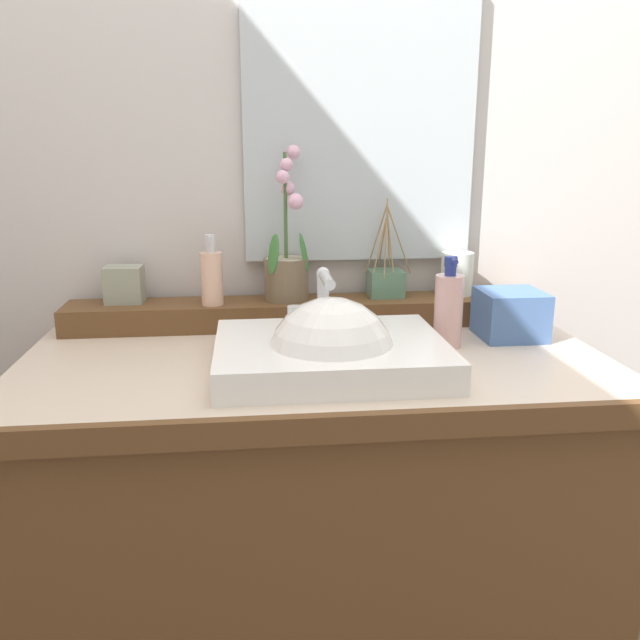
% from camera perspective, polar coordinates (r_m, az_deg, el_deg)
% --- Properties ---
extents(wall_back, '(2.83, 0.20, 2.58)m').
position_cam_1_polar(wall_back, '(1.62, -2.06, 15.16)').
color(wall_back, silver).
rests_on(wall_back, ground).
extents(vanity_cabinet, '(1.13, 0.62, 0.89)m').
position_cam_1_polar(vanity_cabinet, '(1.47, -0.46, -19.77)').
color(vanity_cabinet, brown).
rests_on(vanity_cabinet, ground).
extents(back_ledge, '(1.06, 0.13, 0.06)m').
position_cam_1_polar(back_ledge, '(1.48, -1.40, 0.69)').
color(back_ledge, brown).
rests_on(back_ledge, vanity_cabinet).
extents(sink_basin, '(0.41, 0.33, 0.26)m').
position_cam_1_polar(sink_basin, '(1.18, 0.97, -3.36)').
color(sink_basin, white).
rests_on(sink_basin, vanity_cabinet).
extents(potted_plant, '(0.11, 0.10, 0.34)m').
position_cam_1_polar(potted_plant, '(1.46, -2.90, 4.88)').
color(potted_plant, brown).
rests_on(potted_plant, back_ledge).
extents(soap_dispenser, '(0.05, 0.05, 0.15)m').
position_cam_1_polar(soap_dispenser, '(1.43, -9.49, 3.79)').
color(soap_dispenser, beige).
rests_on(soap_dispenser, back_ledge).
extents(tumbler_cup, '(0.07, 0.07, 0.10)m').
position_cam_1_polar(tumbler_cup, '(1.55, 11.93, 4.02)').
color(tumbler_cup, white).
rests_on(tumbler_cup, back_ledge).
extents(reed_diffuser, '(0.11, 0.09, 0.23)m').
position_cam_1_polar(reed_diffuser, '(1.51, 5.76, 3.35)').
color(reed_diffuser, '#537E61').
rests_on(reed_diffuser, back_ledge).
extents(trinket_box, '(0.08, 0.07, 0.08)m').
position_cam_1_polar(trinket_box, '(1.51, -16.81, 3.01)').
color(trinket_box, gray).
rests_on(trinket_box, back_ledge).
extents(lotion_bottle, '(0.06, 0.06, 0.18)m').
position_cam_1_polar(lotion_bottle, '(1.33, 11.21, 0.97)').
color(lotion_bottle, '#D1A09A').
rests_on(lotion_bottle, vanity_cabinet).
extents(tissue_box, '(0.13, 0.13, 0.10)m').
position_cam_1_polar(tissue_box, '(1.43, 16.36, 0.49)').
color(tissue_box, '#44669F').
rests_on(tissue_box, vanity_cabinet).
extents(mirror, '(0.53, 0.02, 0.60)m').
position_cam_1_polar(mirror, '(1.52, 3.54, 16.60)').
color(mirror, silver).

